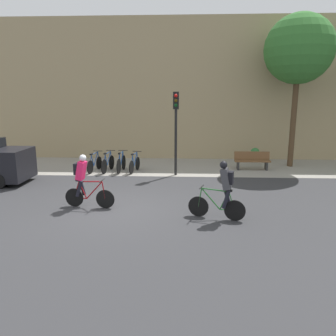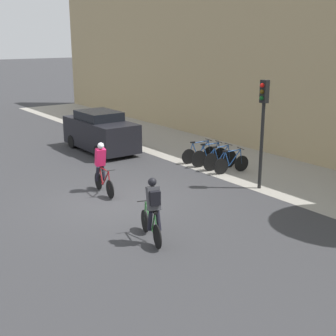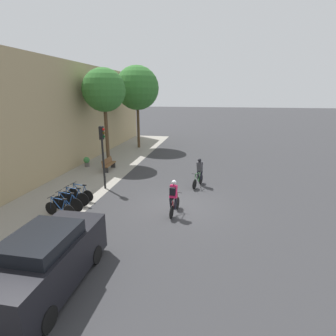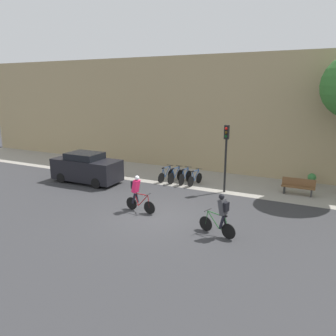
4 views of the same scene
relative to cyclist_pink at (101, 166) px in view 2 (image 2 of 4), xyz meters
name	(u,v)px [view 2 (image 2 of 4)]	position (x,y,z in m)	size (l,w,h in m)	color
ground	(114,202)	(1.10, -0.17, -0.95)	(200.00, 200.00, 0.00)	#333335
kerb_strip	(259,168)	(1.10, 6.58, -0.94)	(44.00, 4.50, 0.01)	gray
building_facade	(307,67)	(1.10, 9.13, 2.99)	(44.00, 0.60, 7.87)	tan
cyclist_pink	(101,166)	(0.00, 0.00, 0.00)	(1.67, 0.50, 1.75)	black
cyclist_grey	(153,208)	(4.38, -0.89, 0.00)	(1.65, 0.64, 1.75)	black
parked_bike_0	(199,153)	(-1.06, 5.21, -0.55)	(0.46, 1.67, 0.95)	black
parked_bike_1	(209,156)	(-0.41, 5.21, -0.53)	(0.46, 1.73, 0.98)	black
parked_bike_2	(220,159)	(0.24, 5.21, -0.53)	(0.46, 1.67, 0.99)	black
parked_bike_3	(231,163)	(0.88, 5.21, -0.56)	(0.46, 1.58, 0.95)	black
traffic_light_pole	(263,115)	(2.87, 4.67, 1.66)	(0.26, 0.30, 3.77)	black
parked_car	(100,132)	(-5.39, 2.86, -0.05)	(4.30, 1.84, 1.85)	black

